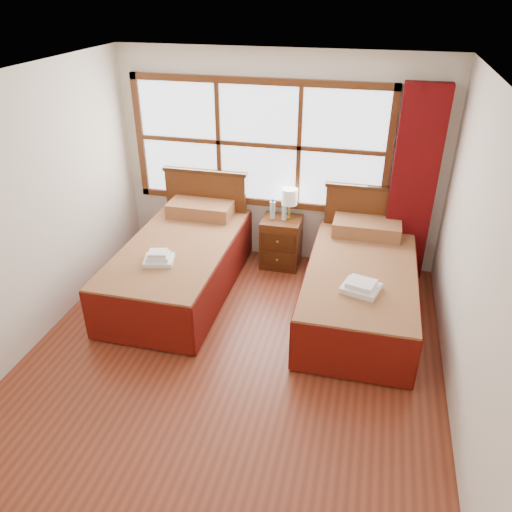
# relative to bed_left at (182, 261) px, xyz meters

# --- Properties ---
(floor) EXTENTS (4.50, 4.50, 0.00)m
(floor) POSITION_rel_bed_left_xyz_m (0.93, -1.20, -0.35)
(floor) COLOR brown
(floor) RESTS_ON ground
(ceiling) EXTENTS (4.50, 4.50, 0.00)m
(ceiling) POSITION_rel_bed_left_xyz_m (0.93, -1.20, 2.25)
(ceiling) COLOR white
(ceiling) RESTS_ON wall_back
(wall_back) EXTENTS (4.00, 0.00, 4.00)m
(wall_back) POSITION_rel_bed_left_xyz_m (0.93, 1.05, 0.95)
(wall_back) COLOR silver
(wall_back) RESTS_ON floor
(wall_left) EXTENTS (0.00, 4.50, 4.50)m
(wall_left) POSITION_rel_bed_left_xyz_m (-1.07, -1.20, 0.95)
(wall_left) COLOR silver
(wall_left) RESTS_ON floor
(wall_right) EXTENTS (0.00, 4.50, 4.50)m
(wall_right) POSITION_rel_bed_left_xyz_m (2.93, -1.20, 0.95)
(wall_right) COLOR silver
(wall_right) RESTS_ON floor
(window) EXTENTS (3.16, 0.06, 1.56)m
(window) POSITION_rel_bed_left_xyz_m (0.68, 1.02, 1.15)
(window) COLOR white
(window) RESTS_ON wall_back
(curtain) EXTENTS (0.50, 0.16, 2.30)m
(curtain) POSITION_rel_bed_left_xyz_m (2.53, 0.91, 0.82)
(curtain) COLOR #5E090B
(curtain) RESTS_ON wall_back
(bed_left) EXTENTS (1.17, 2.28, 1.15)m
(bed_left) POSITION_rel_bed_left_xyz_m (0.00, 0.00, 0.00)
(bed_left) COLOR #3F220D
(bed_left) RESTS_ON floor
(bed_right) EXTENTS (1.15, 2.23, 1.12)m
(bed_right) POSITION_rel_bed_left_xyz_m (2.07, 0.00, -0.01)
(bed_right) COLOR #3F220D
(bed_right) RESTS_ON floor
(nightstand) EXTENTS (0.48, 0.47, 0.64)m
(nightstand) POSITION_rel_bed_left_xyz_m (1.03, 0.80, -0.03)
(nightstand) COLOR #542A12
(nightstand) RESTS_ON floor
(towels_left) EXTENTS (0.36, 0.34, 0.13)m
(towels_left) POSITION_rel_bed_left_xyz_m (-0.04, -0.51, 0.31)
(towels_left) COLOR white
(towels_left) RESTS_ON bed_left
(towels_right) EXTENTS (0.41, 0.38, 0.10)m
(towels_right) POSITION_rel_bed_left_xyz_m (2.08, -0.54, 0.29)
(towels_right) COLOR white
(towels_right) RESTS_ON bed_right
(lamp) EXTENTS (0.20, 0.20, 0.38)m
(lamp) POSITION_rel_bed_left_xyz_m (1.11, 0.87, 0.56)
(lamp) COLOR gold
(lamp) RESTS_ON nightstand
(bottle_near) EXTENTS (0.07, 0.07, 0.26)m
(bottle_near) POSITION_rel_bed_left_xyz_m (0.92, 0.80, 0.41)
(bottle_near) COLOR silver
(bottle_near) RESTS_ON nightstand
(bottle_far) EXTENTS (0.06, 0.06, 0.22)m
(bottle_far) POSITION_rel_bed_left_xyz_m (1.06, 0.80, 0.39)
(bottle_far) COLOR silver
(bottle_far) RESTS_ON nightstand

